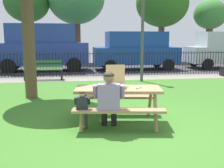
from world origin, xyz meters
TOP-DOWN VIEW (x-y plane):
  - ground at (0.00, 1.76)m, footprint 28.00×11.51m
  - cobblestone_walkway at (0.00, 6.81)m, footprint 28.00×1.40m
  - street_asphalt at (0.00, 10.65)m, footprint 28.00×6.27m
  - picnic_table_foreground at (-0.22, 0.55)m, footprint 1.99×1.72m
  - pizza_box_open at (-0.26, 0.62)m, footprint 0.45×0.47m
  - pizza_slice_on_table at (0.15, 0.49)m, footprint 0.28×0.28m
  - adult_at_table at (-0.48, 0.08)m, footprint 0.63×0.63m
  - child_at_table at (-0.99, 0.12)m, footprint 0.32×0.32m
  - iron_fence_streetside at (-0.00, 7.51)m, footprint 21.56×0.03m
  - park_bench_center at (-2.45, 6.67)m, footprint 1.62×0.53m
  - lamp_post_walkway at (1.60, 5.77)m, footprint 0.28×0.28m
  - parked_car_left at (-2.80, 9.69)m, footprint 4.80×2.28m
  - parked_car_center at (2.24, 9.69)m, footprint 4.65×2.06m
  - far_tree_midleft at (-4.28, 14.83)m, footprint 3.11×3.11m
  - far_tree_midright at (5.33, 14.83)m, footprint 3.85×3.85m
  - far_tree_right at (9.13, 14.83)m, footprint 2.47×2.47m

SIDE VIEW (x-z plane):
  - ground at x=0.00m, z-range -0.02..0.00m
  - street_asphalt at x=0.00m, z-range -0.01..0.00m
  - cobblestone_walkway at x=0.00m, z-range -0.01..0.00m
  - park_bench_center at x=-2.45m, z-range -0.01..0.84m
  - child_at_table at x=-0.99m, z-range 0.09..0.91m
  - iron_fence_streetside at x=0.00m, z-range 0.01..1.14m
  - picnic_table_foreground at x=-0.22m, z-range 0.20..0.99m
  - adult_at_table at x=-0.48m, z-range 0.06..1.25m
  - pizza_slice_on_table at x=0.15m, z-range 0.77..0.79m
  - pizza_box_open at x=-0.26m, z-range 0.62..1.09m
  - parked_car_center at x=2.24m, z-range 0.06..2.14m
  - parked_car_left at x=-2.80m, z-range 0.08..2.54m
  - lamp_post_walkway at x=1.60m, z-range 0.44..4.28m
  - far_tree_right at x=9.13m, z-range 1.07..5.65m
  - far_tree_midleft at x=-4.28m, z-range 1.34..6.91m
  - far_tree_midright at x=5.33m, z-range 1.21..7.16m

